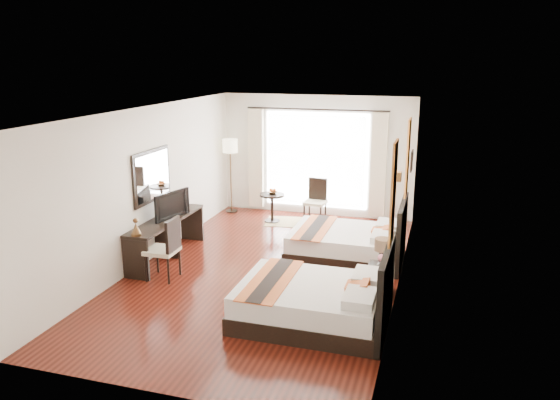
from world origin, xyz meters
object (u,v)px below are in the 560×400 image
(bed_far, at_px, (350,243))
(fruit_bowl, at_px, (273,193))
(table_lamp, at_px, (383,247))
(window_chair, at_px, (315,209))
(vase, at_px, (381,263))
(console_desk, at_px, (167,238))
(television, at_px, (169,204))
(desk_chair, at_px, (164,260))
(floor_lamp, at_px, (230,151))
(nightstand, at_px, (380,280))
(side_table, at_px, (272,208))
(bed_near, at_px, (317,301))

(bed_far, relative_size, fruit_bowl, 9.92)
(table_lamp, height_order, window_chair, window_chair)
(vase, distance_m, window_chair, 4.07)
(bed_far, height_order, console_desk, bed_far)
(console_desk, relative_size, television, 2.53)
(desk_chair, height_order, floor_lamp, floor_lamp)
(nightstand, distance_m, fruit_bowl, 4.30)
(table_lamp, relative_size, television, 0.47)
(bed_far, xyz_separation_m, vase, (0.74, -1.55, 0.26))
(vase, height_order, desk_chair, desk_chair)
(nightstand, relative_size, table_lamp, 1.20)
(vase, relative_size, fruit_bowl, 0.63)
(side_table, bearing_deg, console_desk, -113.52)
(floor_lamp, distance_m, side_table, 1.74)
(bed_near, relative_size, floor_lamp, 1.19)
(side_table, distance_m, fruit_bowl, 0.35)
(nightstand, height_order, television, television)
(bed_far, height_order, floor_lamp, floor_lamp)
(vase, relative_size, floor_lamp, 0.07)
(bed_far, relative_size, vase, 15.62)
(desk_chair, bearing_deg, floor_lamp, -85.01)
(bed_far, relative_size, side_table, 3.17)
(television, height_order, window_chair, television)
(window_chair, bearing_deg, fruit_bowl, -71.06)
(window_chair, bearing_deg, vase, 31.59)
(fruit_bowl, xyz_separation_m, window_chair, (0.93, 0.25, -0.38))
(desk_chair, xyz_separation_m, window_chair, (1.70, 3.90, -0.03))
(bed_far, distance_m, fruit_bowl, 2.77)
(console_desk, distance_m, window_chair, 3.68)
(nightstand, height_order, fruit_bowl, fruit_bowl)
(table_lamp, xyz_separation_m, television, (-3.98, 0.55, 0.23))
(desk_chair, bearing_deg, bed_near, 163.98)
(console_desk, relative_size, floor_lamp, 1.25)
(vase, relative_size, window_chair, 0.13)
(bed_near, xyz_separation_m, television, (-3.22, 1.78, 0.70))
(table_lamp, height_order, console_desk, table_lamp)
(table_lamp, bearing_deg, console_desk, 173.86)
(bed_near, height_order, side_table, bed_near)
(table_lamp, xyz_separation_m, fruit_bowl, (-2.81, 3.18, -0.10))
(bed_near, xyz_separation_m, table_lamp, (0.76, 1.23, 0.47))
(bed_far, bearing_deg, fruit_bowl, 138.95)
(table_lamp, xyz_separation_m, floor_lamp, (-4.00, 3.65, 0.72))
(bed_near, xyz_separation_m, nightstand, (0.75, 1.18, -0.07))
(bed_far, relative_size, nightstand, 4.19)
(nightstand, xyz_separation_m, window_chair, (-1.87, 3.48, 0.06))
(window_chair, bearing_deg, table_lamp, 32.72)
(bed_near, height_order, desk_chair, bed_near)
(nightstand, xyz_separation_m, vase, (0.01, -0.12, 0.33))
(nightstand, bearing_deg, console_desk, 173.13)
(floor_lamp, bearing_deg, bed_far, -34.88)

